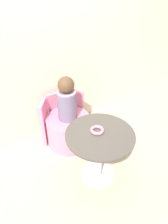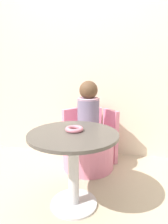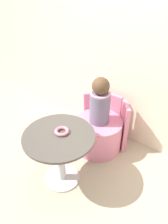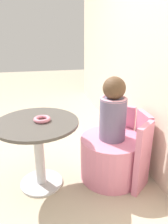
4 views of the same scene
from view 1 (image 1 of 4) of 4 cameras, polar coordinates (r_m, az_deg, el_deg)
name	(u,v)px [view 1 (image 1 of 4)]	position (r m, az deg, el deg)	size (l,w,h in m)	color
ground_plane	(100,177)	(2.41, 4.65, -18.12)	(12.00, 12.00, 0.00)	#B7A88E
back_wall	(44,48)	(2.51, -11.48, 17.59)	(6.00, 0.06, 2.40)	beige
round_table	(99,146)	(2.10, 4.40, -9.56)	(0.70, 0.70, 0.62)	silver
tub_chair	(69,130)	(2.67, -4.43, -5.17)	(0.57, 0.57, 0.41)	pink
booth_backrest	(59,115)	(2.77, -7.14, -0.86)	(0.67, 0.24, 0.63)	pink
child_figure	(67,100)	(2.39, -4.94, 3.50)	(0.24, 0.24, 0.56)	slate
donut	(97,130)	(2.00, 3.79, -5.19)	(0.14, 0.14, 0.03)	pink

